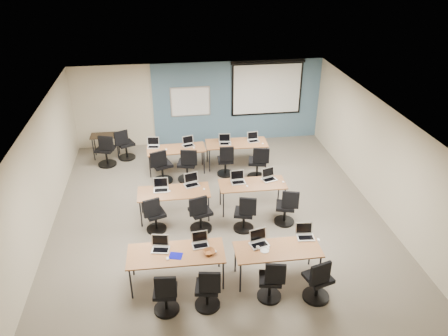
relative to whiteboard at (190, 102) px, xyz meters
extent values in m
cube|color=#6B6354|center=(0.30, -4.43, -1.45)|extent=(8.00, 9.00, 0.02)
cube|color=white|center=(0.30, -4.43, 1.25)|extent=(8.00, 9.00, 0.02)
cube|color=beige|center=(0.30, 0.07, -0.10)|extent=(8.00, 0.04, 2.70)
cube|color=beige|center=(0.30, -8.93, -0.10)|extent=(8.00, 0.04, 2.70)
cube|color=beige|center=(-3.70, -4.43, -0.10)|extent=(0.04, 9.00, 2.70)
cube|color=beige|center=(4.30, -4.43, -0.10)|extent=(0.04, 9.00, 2.70)
cube|color=#3D5977|center=(1.55, 0.04, -0.10)|extent=(5.50, 0.04, 2.70)
cube|color=silver|center=(0.00, 0.00, 0.00)|extent=(1.28, 0.02, 0.98)
cube|color=white|center=(0.00, -0.01, 0.00)|extent=(1.20, 0.02, 0.90)
cube|color=black|center=(2.50, -0.02, 0.35)|extent=(2.32, 0.03, 1.82)
cube|color=white|center=(2.50, -0.03, 0.31)|extent=(2.20, 0.02, 1.62)
cylinder|color=black|center=(2.50, -0.03, 1.19)|extent=(2.40, 0.10, 0.10)
cube|color=brown|center=(-0.80, -6.64, -0.73)|extent=(1.88, 0.79, 0.03)
cylinder|color=black|center=(-1.69, -6.98, -1.10)|extent=(0.04, 0.04, 0.70)
cylinder|color=black|center=(0.08, -6.98, -1.10)|extent=(0.04, 0.04, 0.70)
cylinder|color=black|center=(-1.69, -6.31, -1.10)|extent=(0.04, 0.04, 0.70)
cylinder|color=black|center=(0.08, -6.31, -1.10)|extent=(0.04, 0.04, 0.70)
cube|color=#925925|center=(1.18, -6.81, -0.73)|extent=(1.70, 0.71, 0.03)
cylinder|color=black|center=(0.39, -7.10, -1.10)|extent=(0.04, 0.04, 0.70)
cylinder|color=black|center=(1.97, -7.10, -1.10)|extent=(0.04, 0.04, 0.70)
cylinder|color=black|center=(0.39, -6.51, -1.10)|extent=(0.04, 0.04, 0.70)
cylinder|color=black|center=(1.97, -6.51, -1.10)|extent=(0.04, 0.04, 0.70)
cube|color=brown|center=(-0.75, -4.32, -0.73)|extent=(1.73, 0.72, 0.03)
cylinder|color=black|center=(-1.56, -4.62, -1.10)|extent=(0.04, 0.04, 0.70)
cylinder|color=black|center=(0.06, -4.62, -1.10)|extent=(0.04, 0.04, 0.70)
cylinder|color=black|center=(-1.56, -4.02, -1.10)|extent=(0.04, 0.04, 0.70)
cylinder|color=black|center=(0.06, -4.02, -1.10)|extent=(0.04, 0.04, 0.70)
cube|color=#A3582A|center=(1.20, -4.22, -0.73)|extent=(1.66, 0.69, 0.03)
cylinder|color=black|center=(0.43, -4.51, -1.10)|extent=(0.04, 0.04, 0.70)
cylinder|color=black|center=(1.97, -4.51, -1.10)|extent=(0.04, 0.04, 0.70)
cylinder|color=black|center=(0.43, -3.94, -1.10)|extent=(0.04, 0.04, 0.70)
cylinder|color=black|center=(1.97, -3.94, -1.10)|extent=(0.04, 0.04, 0.70)
cube|color=brown|center=(-0.58, -1.92, -0.73)|extent=(1.67, 0.70, 0.03)
cylinder|color=black|center=(-1.36, -2.21, -1.10)|extent=(0.04, 0.04, 0.70)
cylinder|color=black|center=(0.19, -2.21, -1.10)|extent=(0.04, 0.04, 0.70)
cylinder|color=black|center=(-1.36, -1.64, -1.10)|extent=(0.04, 0.04, 0.70)
cylinder|color=black|center=(0.19, -1.64, -1.10)|extent=(0.04, 0.04, 0.70)
cube|color=brown|center=(1.21, -1.78, -0.73)|extent=(1.82, 0.76, 0.03)
cylinder|color=black|center=(0.36, -2.10, -1.10)|extent=(0.04, 0.04, 0.70)
cylinder|color=black|center=(2.06, -2.10, -1.10)|extent=(0.04, 0.04, 0.70)
cylinder|color=black|center=(0.36, -1.47, -1.10)|extent=(0.04, 0.04, 0.70)
cylinder|color=black|center=(2.06, -1.47, -1.10)|extent=(0.04, 0.04, 0.70)
cube|color=#B8B7C1|center=(-1.10, -6.52, -0.71)|extent=(0.34, 0.25, 0.02)
cube|color=black|center=(-1.10, -6.54, -0.70)|extent=(0.29, 0.15, 0.00)
cube|color=#B8B7C1|center=(-1.10, -6.39, -0.58)|extent=(0.34, 0.06, 0.24)
cube|color=black|center=(-1.10, -6.40, -0.58)|extent=(0.30, 0.04, 0.19)
ellipsoid|color=white|center=(-0.97, -6.81, -0.71)|extent=(0.06, 0.10, 0.03)
cylinder|color=black|center=(-1.04, -7.38, -1.42)|extent=(0.48, 0.48, 0.05)
cylinder|color=black|center=(-1.04, -7.38, -1.24)|extent=(0.06, 0.06, 0.42)
cube|color=black|center=(-1.04, -7.38, -0.99)|extent=(0.42, 0.42, 0.08)
cube|color=black|center=(-1.02, -7.57, -0.71)|extent=(0.39, 0.06, 0.44)
cube|color=silver|center=(-0.31, -6.50, -0.71)|extent=(0.33, 0.24, 0.02)
cube|color=black|center=(-0.31, -6.52, -0.70)|extent=(0.28, 0.14, 0.00)
cube|color=silver|center=(-0.31, -6.37, -0.58)|extent=(0.33, 0.06, 0.22)
cube|color=black|center=(-0.31, -6.38, -0.58)|extent=(0.29, 0.04, 0.18)
ellipsoid|color=white|center=(-0.04, -6.72, -0.71)|extent=(0.06, 0.09, 0.03)
cylinder|color=black|center=(-0.28, -7.37, -1.42)|extent=(0.48, 0.48, 0.05)
cylinder|color=black|center=(-0.28, -7.37, -1.24)|extent=(0.06, 0.06, 0.42)
cube|color=black|center=(-0.28, -7.37, -0.99)|extent=(0.42, 0.42, 0.08)
cube|color=black|center=(-0.25, -7.57, -0.71)|extent=(0.39, 0.06, 0.44)
cube|color=#B2B2BB|center=(0.85, -6.64, -0.71)|extent=(0.36, 0.26, 0.02)
cube|color=black|center=(0.85, -6.66, -0.70)|extent=(0.31, 0.15, 0.00)
cube|color=#B2B2BB|center=(0.85, -6.49, -0.57)|extent=(0.36, 0.07, 0.25)
cube|color=black|center=(0.85, -6.50, -0.57)|extent=(0.32, 0.05, 0.20)
ellipsoid|color=white|center=(1.00, -6.77, -0.71)|extent=(0.08, 0.11, 0.04)
cylinder|color=black|center=(0.92, -7.32, -1.42)|extent=(0.47, 0.47, 0.05)
cylinder|color=black|center=(0.92, -7.32, -1.24)|extent=(0.06, 0.06, 0.42)
cube|color=black|center=(0.92, -7.32, -0.99)|extent=(0.42, 0.42, 0.08)
cube|color=black|center=(0.96, -7.51, -0.71)|extent=(0.38, 0.06, 0.44)
cube|color=silver|center=(1.83, -6.54, -0.71)|extent=(0.35, 0.25, 0.02)
cube|color=black|center=(1.83, -6.56, -0.70)|extent=(0.30, 0.15, 0.00)
cube|color=silver|center=(1.83, -6.41, -0.58)|extent=(0.35, 0.06, 0.24)
cube|color=black|center=(1.83, -6.42, -0.58)|extent=(0.31, 0.05, 0.20)
ellipsoid|color=white|center=(2.07, -6.65, -0.71)|extent=(0.08, 0.10, 0.03)
cylinder|color=black|center=(1.81, -7.46, -1.42)|extent=(0.52, 0.52, 0.05)
cylinder|color=black|center=(1.81, -7.46, -1.22)|extent=(0.06, 0.06, 0.46)
cube|color=black|center=(1.81, -7.46, -0.95)|extent=(0.46, 0.46, 0.08)
cube|color=black|center=(1.75, -7.66, -0.67)|extent=(0.42, 0.06, 0.44)
cube|color=silver|center=(-1.05, -4.24, -0.71)|extent=(0.36, 0.26, 0.02)
cube|color=black|center=(-1.05, -4.26, -0.70)|extent=(0.30, 0.15, 0.00)
cube|color=silver|center=(-1.05, -4.10, -0.57)|extent=(0.36, 0.07, 0.25)
cube|color=black|center=(-1.05, -4.11, -0.57)|extent=(0.31, 0.05, 0.20)
ellipsoid|color=white|center=(-0.85, -4.31, -0.71)|extent=(0.06, 0.09, 0.03)
cylinder|color=black|center=(-1.21, -4.81, -1.42)|extent=(0.48, 0.48, 0.05)
cylinder|color=black|center=(-1.21, -4.81, -1.24)|extent=(0.06, 0.06, 0.42)
cube|color=black|center=(-1.21, -4.81, -0.99)|extent=(0.42, 0.42, 0.08)
cube|color=black|center=(-1.27, -4.99, -0.71)|extent=(0.38, 0.06, 0.44)
cube|color=silver|center=(-0.30, -4.10, -0.71)|extent=(0.36, 0.26, 0.02)
cube|color=black|center=(-0.30, -4.12, -0.70)|extent=(0.31, 0.15, 0.00)
cube|color=silver|center=(-0.30, -3.96, -0.57)|extent=(0.36, 0.07, 0.25)
cube|color=black|center=(-0.30, -3.97, -0.57)|extent=(0.32, 0.05, 0.20)
ellipsoid|color=white|center=(-0.02, -4.34, -0.71)|extent=(0.06, 0.09, 0.03)
cylinder|color=black|center=(-0.17, -4.93, -1.42)|extent=(0.53, 0.53, 0.05)
cylinder|color=black|center=(-0.17, -4.93, -1.22)|extent=(0.06, 0.06, 0.46)
cube|color=black|center=(-0.17, -4.93, -0.95)|extent=(0.46, 0.46, 0.08)
cube|color=black|center=(-0.23, -5.14, -0.67)|extent=(0.42, 0.06, 0.44)
cube|color=#B3B3BE|center=(0.86, -4.13, -0.71)|extent=(0.35, 0.26, 0.02)
cube|color=black|center=(0.86, -4.15, -0.70)|extent=(0.30, 0.15, 0.00)
cube|color=#B3B3BE|center=(0.86, -3.99, -0.57)|extent=(0.35, 0.06, 0.24)
cube|color=black|center=(0.86, -4.00, -0.57)|extent=(0.31, 0.05, 0.20)
ellipsoid|color=white|center=(1.04, -4.34, -0.71)|extent=(0.06, 0.10, 0.03)
cylinder|color=black|center=(0.83, -5.07, -1.42)|extent=(0.48, 0.48, 0.05)
cylinder|color=black|center=(0.83, -5.07, -1.24)|extent=(0.06, 0.06, 0.43)
cube|color=black|center=(0.83, -5.07, -0.98)|extent=(0.43, 0.43, 0.08)
cube|color=black|center=(0.88, -5.25, -0.70)|extent=(0.39, 0.06, 0.44)
cube|color=#A7A7A9|center=(1.65, -4.10, -0.71)|extent=(0.35, 0.26, 0.02)
cube|color=black|center=(1.65, -4.12, -0.70)|extent=(0.30, 0.15, 0.00)
cube|color=#A7A7A9|center=(1.65, -3.96, -0.57)|extent=(0.35, 0.07, 0.24)
cube|color=black|center=(1.65, -3.97, -0.57)|extent=(0.31, 0.05, 0.20)
ellipsoid|color=white|center=(1.97, -4.27, -0.71)|extent=(0.07, 0.10, 0.03)
cylinder|color=black|center=(1.86, -4.94, -1.42)|extent=(0.49, 0.49, 0.05)
cylinder|color=black|center=(1.86, -4.94, -1.23)|extent=(0.06, 0.06, 0.43)
cube|color=black|center=(1.86, -4.94, -0.98)|extent=(0.43, 0.43, 0.08)
cube|color=black|center=(1.91, -5.13, -0.70)|extent=(0.40, 0.06, 0.44)
cube|color=#A6A6AF|center=(-1.23, -1.75, -0.71)|extent=(0.35, 0.25, 0.02)
cube|color=black|center=(-1.23, -1.77, -0.70)|extent=(0.30, 0.15, 0.00)
cube|color=#A6A6AF|center=(-1.23, -1.61, -0.58)|extent=(0.35, 0.06, 0.24)
cube|color=black|center=(-1.23, -1.62, -0.58)|extent=(0.31, 0.05, 0.20)
ellipsoid|color=white|center=(-0.87, -1.98, -0.71)|extent=(0.08, 0.11, 0.04)
cylinder|color=black|center=(-1.02, -2.49, -1.42)|extent=(0.56, 0.56, 0.05)
cylinder|color=black|center=(-1.02, -2.49, -1.20)|extent=(0.06, 0.06, 0.50)
cube|color=black|center=(-1.02, -2.49, -0.91)|extent=(0.50, 0.50, 0.08)
cube|color=black|center=(-1.10, -2.71, -0.63)|extent=(0.46, 0.06, 0.44)
cube|color=silver|center=(-0.22, -1.80, -0.71)|extent=(0.34, 0.25, 0.02)
cube|color=black|center=(-0.22, -1.82, -0.70)|extent=(0.29, 0.14, 0.00)
cube|color=silver|center=(-0.22, -1.66, -0.58)|extent=(0.34, 0.06, 0.23)
cube|color=black|center=(-0.22, -1.67, -0.58)|extent=(0.30, 0.04, 0.19)
ellipsoid|color=white|center=(-0.07, -1.97, -0.71)|extent=(0.06, 0.09, 0.03)
cylinder|color=black|center=(-0.32, -2.51, -1.42)|extent=(0.56, 0.56, 0.05)
cylinder|color=black|center=(-0.32, -2.51, -1.20)|extent=(0.06, 0.06, 0.49)
cube|color=black|center=(-0.32, -2.51, -0.92)|extent=(0.49, 0.49, 0.08)
cube|color=black|center=(-0.27, -2.73, -0.64)|extent=(0.45, 0.06, 0.44)
cube|color=#AFAFAF|center=(0.87, -1.82, -0.71)|extent=(0.35, 0.26, 0.02)
cube|color=black|center=(0.87, -1.84, -0.70)|extent=(0.30, 0.15, 0.00)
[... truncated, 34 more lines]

